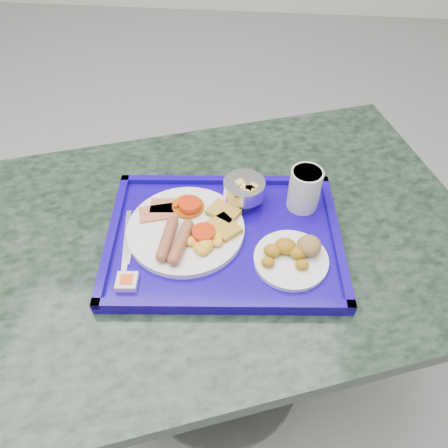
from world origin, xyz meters
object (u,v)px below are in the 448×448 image
(table, at_px, (219,280))
(juice_cup, at_px, (305,188))
(fruit_bowl, at_px, (244,189))
(tray, at_px, (224,238))
(bread_plate, at_px, (293,255))
(main_plate, at_px, (189,228))

(table, relative_size, juice_cup, 13.45)
(table, xyz_separation_m, juice_cup, (0.18, 0.09, 0.25))
(fruit_bowl, bearing_deg, tray, -108.35)
(table, height_order, juice_cup, juice_cup)
(bread_plate, xyz_separation_m, juice_cup, (0.02, 0.16, 0.04))
(bread_plate, distance_m, juice_cup, 0.17)
(table, relative_size, fruit_bowl, 14.27)
(table, height_order, main_plate, main_plate)
(main_plate, distance_m, juice_cup, 0.27)
(juice_cup, bearing_deg, table, -154.96)
(tray, xyz_separation_m, bread_plate, (0.14, -0.05, 0.02))
(table, distance_m, main_plate, 0.22)
(main_plate, bearing_deg, juice_cup, 23.44)
(tray, bearing_deg, fruit_bowl, 71.65)
(tray, relative_size, bread_plate, 3.45)
(tray, relative_size, fruit_bowl, 5.60)
(main_plate, height_order, fruit_bowl, fruit_bowl)
(tray, relative_size, main_plate, 2.07)
(tray, distance_m, fruit_bowl, 0.12)
(tray, distance_m, bread_plate, 0.15)
(tray, distance_m, juice_cup, 0.21)
(tray, xyz_separation_m, main_plate, (-0.08, 0.01, 0.02))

